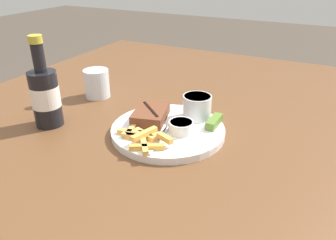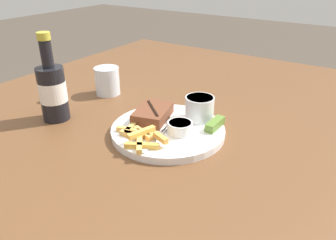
# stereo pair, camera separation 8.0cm
# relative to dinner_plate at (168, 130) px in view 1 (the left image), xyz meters

# --- Properties ---
(dining_table) EXTENTS (1.60, 1.37, 0.72)m
(dining_table) POSITION_rel_dinner_plate_xyz_m (0.00, 0.00, -0.07)
(dining_table) COLOR brown
(dining_table) RESTS_ON ground_plane
(dinner_plate) EXTENTS (0.28, 0.28, 0.02)m
(dinner_plate) POSITION_rel_dinner_plate_xyz_m (0.00, 0.00, 0.00)
(dinner_plate) COLOR white
(dinner_plate) RESTS_ON dining_table
(steak_portion) EXTENTS (0.13, 0.11, 0.03)m
(steak_portion) POSITION_rel_dinner_plate_xyz_m (0.02, 0.06, 0.02)
(steak_portion) COLOR brown
(steak_portion) RESTS_ON dinner_plate
(fries_pile) EXTENTS (0.12, 0.15, 0.02)m
(fries_pile) POSITION_rel_dinner_plate_xyz_m (-0.08, 0.02, 0.02)
(fries_pile) COLOR gold
(fries_pile) RESTS_ON dinner_plate
(coleslaw_cup) EXTENTS (0.07, 0.07, 0.06)m
(coleslaw_cup) POSITION_rel_dinner_plate_xyz_m (0.08, -0.04, 0.04)
(coleslaw_cup) COLOR white
(coleslaw_cup) RESTS_ON dinner_plate
(dipping_sauce_cup) EXTENTS (0.06, 0.06, 0.03)m
(dipping_sauce_cup) POSITION_rel_dinner_plate_xyz_m (-0.01, -0.04, 0.02)
(dipping_sauce_cup) COLOR silver
(dipping_sauce_cup) RESTS_ON dinner_plate
(pickle_spear) EXTENTS (0.07, 0.02, 0.02)m
(pickle_spear) POSITION_rel_dinner_plate_xyz_m (0.06, -0.10, 0.02)
(pickle_spear) COLOR #567A2D
(pickle_spear) RESTS_ON dinner_plate
(fork_utensil) EXTENTS (0.13, 0.03, 0.00)m
(fork_utensil) POSITION_rel_dinner_plate_xyz_m (-0.07, -0.01, 0.01)
(fork_utensil) COLOR #B7B7BC
(fork_utensil) RESTS_ON dinner_plate
(beer_bottle) EXTENTS (0.07, 0.07, 0.23)m
(beer_bottle) POSITION_rel_dinner_plate_xyz_m (-0.09, 0.30, 0.07)
(beer_bottle) COLOR black
(beer_bottle) RESTS_ON dining_table
(drinking_glass) EXTENTS (0.08, 0.08, 0.09)m
(drinking_glass) POSITION_rel_dinner_plate_xyz_m (0.12, 0.31, 0.03)
(drinking_glass) COLOR silver
(drinking_glass) RESTS_ON dining_table
(salt_shaker) EXTENTS (0.03, 0.03, 0.07)m
(salt_shaker) POSITION_rel_dinner_plate_xyz_m (0.00, 0.39, 0.02)
(salt_shaker) COLOR white
(salt_shaker) RESTS_ON dining_table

